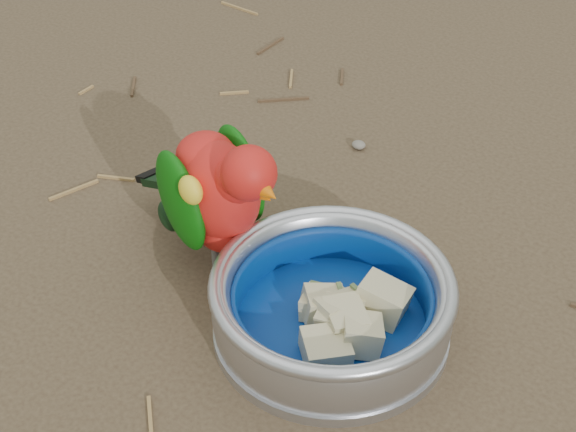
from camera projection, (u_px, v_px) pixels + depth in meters
The scene contains 6 objects.
ground at pixel (305, 320), 0.76m from camera, with size 60.00×60.00×0.00m, color #4B3B29.
food_bowl at pixel (331, 326), 0.75m from camera, with size 0.20×0.20×0.02m, color #B2B2BA.
bowl_wall at pixel (332, 301), 0.73m from camera, with size 0.20×0.20×0.04m, color #B2B2BA, non-canonical shape.
fruit_wedges at pixel (332, 307), 0.73m from camera, with size 0.12×0.12×0.03m, color #C1B588, non-canonical shape.
lory_parrot at pixel (220, 202), 0.77m from camera, with size 0.09×0.18×0.15m, color red, non-canonical shape.
ground_debris at pixel (294, 281), 0.80m from camera, with size 0.90×0.80×0.01m, color olive, non-canonical shape.
Camera 1 is at (0.31, -0.44, 0.55)m, focal length 55.00 mm.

